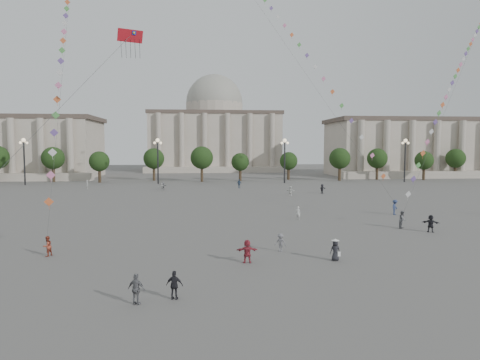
{
  "coord_description": "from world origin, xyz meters",
  "views": [
    {
      "loc": [
        -4.71,
        -31.04,
        8.64
      ],
      "look_at": [
        -0.89,
        12.0,
        5.3
      ],
      "focal_mm": 32.0,
      "sensor_mm": 36.0,
      "label": 1
    }
  ],
  "objects": [
    {
      "name": "hall_central",
      "position": [
        0.0,
        129.22,
        14.23
      ],
      "size": [
        48.3,
        34.3,
        35.5
      ],
      "color": "#AAA18F",
      "rests_on": "ground"
    },
    {
      "name": "hall_east",
      "position": [
        75.0,
        93.89,
        8.43
      ],
      "size": [
        84.0,
        26.22,
        17.2
      ],
      "color": "#AAA18F",
      "rests_on": "ground"
    },
    {
      "name": "ground",
      "position": [
        0.0,
        0.0,
        0.0
      ],
      "size": [
        360.0,
        360.0,
        0.0
      ],
      "primitive_type": "plane",
      "color": "#53514E",
      "rests_on": "ground"
    },
    {
      "name": "lamp_post_far_east",
      "position": [
        45.0,
        70.0,
        7.35
      ],
      "size": [
        2.0,
        0.9,
        10.65
      ],
      "color": "#262628",
      "rests_on": "ground"
    },
    {
      "name": "kite_flyer_2",
      "position": [
        16.54,
        12.3,
        0.94
      ],
      "size": [
        1.14,
        1.15,
        1.88
      ],
      "primitive_type": "imported",
      "rotation": [
        0.0,
        0.0,
        0.81
      ],
      "color": "slate",
      "rests_on": "ground"
    },
    {
      "name": "dragon_kite",
      "position": [
        -11.1,
        7.89,
        17.49
      ],
      "size": [
        6.03,
        8.88,
        25.45
      ],
      "color": "#B0121C",
      "rests_on": "ground"
    },
    {
      "name": "kite_train_west",
      "position": [
        -22.3,
        27.4,
        23.91
      ],
      "size": [
        10.61,
        44.56,
        62.14
      ],
      "color": "#3F3F3F",
      "rests_on": "ground"
    },
    {
      "name": "tourist_2",
      "position": [
        -1.4,
        0.16,
        0.88
      ],
      "size": [
        1.63,
        0.54,
        1.75
      ],
      "primitive_type": "imported",
      "rotation": [
        0.0,
        0.0,
        3.13
      ],
      "color": "#9F2B39",
      "rests_on": "ground"
    },
    {
      "name": "person_crowd_9",
      "position": [
        17.53,
        46.35,
        0.89
      ],
      "size": [
        1.62,
        1.42,
        1.77
      ],
      "primitive_type": "imported",
      "rotation": [
        0.0,
        0.0,
        0.66
      ],
      "color": "#232227",
      "rests_on": "ground"
    },
    {
      "name": "lamp_post_mid_east",
      "position": [
        15.0,
        70.0,
        7.35
      ],
      "size": [
        2.0,
        0.9,
        10.65
      ],
      "color": "#262628",
      "rests_on": "ground"
    },
    {
      "name": "hat_person",
      "position": [
        5.34,
        0.16,
        0.84
      ],
      "size": [
        0.79,
        0.6,
        1.69
      ],
      "color": "black",
      "rests_on": "ground"
    },
    {
      "name": "person_crowd_10",
      "position": [
        -28.46,
        59.57,
        0.89
      ],
      "size": [
        0.63,
        0.76,
        1.79
      ],
      "primitive_type": "imported",
      "rotation": [
        0.0,
        0.0,
        1.93
      ],
      "color": "#B9B9B4",
      "rests_on": "ground"
    },
    {
      "name": "lamp_post_mid_west",
      "position": [
        -15.0,
        70.0,
        7.35
      ],
      "size": [
        2.0,
        0.9,
        10.65
      ],
      "color": "#262628",
      "rests_on": "ground"
    },
    {
      "name": "person_crowd_6",
      "position": [
        1.71,
        3.34,
        0.76
      ],
      "size": [
        1.13,
        0.96,
        1.52
      ],
      "primitive_type": "imported",
      "rotation": [
        0.0,
        0.0,
        5.8
      ],
      "color": "slate",
      "rests_on": "ground"
    },
    {
      "name": "kite_train_mid",
      "position": [
        8.46,
        43.34,
        30.06
      ],
      "size": [
        21.74,
        41.5,
        70.5
      ],
      "color": "#3F3F3F",
      "rests_on": "ground"
    },
    {
      "name": "lamp_post_far_west",
      "position": [
        -45.0,
        70.0,
        7.35
      ],
      "size": [
        2.0,
        0.9,
        10.65
      ],
      "color": "#262628",
      "rests_on": "ground"
    },
    {
      "name": "person_crowd_12",
      "position": [
        -12.58,
        55.83,
        0.77
      ],
      "size": [
        1.49,
        0.69,
        1.55
      ],
      "primitive_type": "imported",
      "rotation": [
        0.0,
        0.0,
        2.97
      ],
      "color": "slate",
      "rests_on": "ground"
    },
    {
      "name": "kite_flyer_0",
      "position": [
        -16.97,
        3.47,
        0.8
      ],
      "size": [
        0.92,
        0.98,
        1.61
      ],
      "primitive_type": "imported",
      "rotation": [
        0.0,
        0.0,
        4.2
      ],
      "color": "#983C29",
      "rests_on": "ground"
    },
    {
      "name": "tree_row",
      "position": [
        0.0,
        78.0,
        5.39
      ],
      "size": [
        137.12,
        5.12,
        8.0
      ],
      "color": "#34281A",
      "rests_on": "ground"
    },
    {
      "name": "tourist_4",
      "position": [
        -6.32,
        -7.14,
        0.83
      ],
      "size": [
        1.03,
        0.6,
        1.65
      ],
      "primitive_type": "imported",
      "rotation": [
        0.0,
        0.0,
        2.93
      ],
      "color": "black",
      "rests_on": "ground"
    },
    {
      "name": "person_crowd_7",
      "position": [
        10.81,
        42.96,
        0.87
      ],
      "size": [
        1.63,
        1.29,
        1.73
      ],
      "primitive_type": "imported",
      "rotation": [
        0.0,
        0.0,
        2.58
      ],
      "color": "white",
      "rests_on": "ground"
    },
    {
      "name": "person_crowd_4",
      "position": [
        -12.81,
        55.0,
        0.76
      ],
      "size": [
        1.45,
        1.08,
        1.52
      ],
      "primitive_type": "imported",
      "rotation": [
        0.0,
        0.0,
        3.65
      ],
      "color": "#BBBCB7",
      "rests_on": "ground"
    },
    {
      "name": "person_crowd_0",
      "position": [
        3.04,
        58.44,
        0.94
      ],
      "size": [
        1.19,
        0.79,
        1.87
      ],
      "primitive_type": "imported",
      "rotation": [
        0.0,
        0.0,
        0.34
      ],
      "color": "navy",
      "rests_on": "ground"
    },
    {
      "name": "tourist_3",
      "position": [
        -8.35,
        -7.76,
        0.87
      ],
      "size": [
        1.1,
        0.78,
        1.73
      ],
      "primitive_type": "imported",
      "rotation": [
        0.0,
        0.0,
        2.75
      ],
      "color": "slate",
      "rests_on": "ground"
    },
    {
      "name": "person_crowd_13",
      "position": [
        6.67,
        18.69,
        0.79
      ],
      "size": [
        0.68,
        0.67,
        1.58
      ],
      "primitive_type": "imported",
      "rotation": [
        0.0,
        0.0,
        2.4
      ],
      "color": "silver",
      "rests_on": "ground"
    },
    {
      "name": "person_crowd_3",
      "position": [
        18.39,
        9.97,
        0.89
      ],
      "size": [
        1.68,
        1.3,
        1.78
      ],
      "primitive_type": "imported",
      "rotation": [
        0.0,
        0.0,
        2.6
      ],
      "color": "black",
      "rests_on": "ground"
    },
    {
      "name": "kite_flyer_1",
      "position": [
        19.79,
        21.07,
        0.97
      ],
      "size": [
        1.39,
        1.41,
        1.95
      ],
      "primitive_type": "imported",
      "rotation": [
        0.0,
        0.0,
        0.81
      ],
      "color": "navy",
      "rests_on": "ground"
    },
    {
      "name": "kite_train_east",
      "position": [
        31.7,
        28.76,
        17.89
      ],
      "size": [
        28.73,
        30.61,
        52.17
      ],
      "color": "#3F3F3F",
      "rests_on": "ground"
    }
  ]
}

